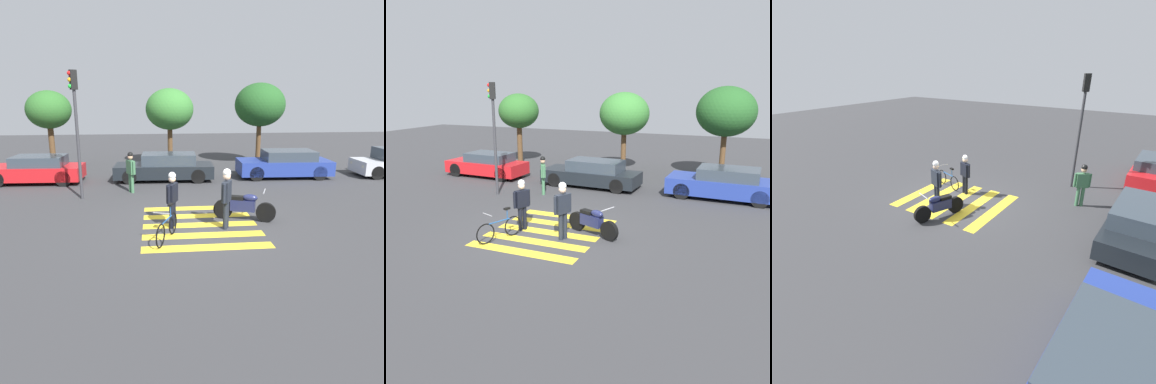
% 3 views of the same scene
% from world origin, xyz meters
% --- Properties ---
extents(ground_plane, '(60.00, 60.00, 0.00)m').
position_xyz_m(ground_plane, '(0.00, 0.00, 0.00)').
color(ground_plane, '#38383A').
extents(police_motorcycle, '(1.95, 0.95, 1.04)m').
position_xyz_m(police_motorcycle, '(1.49, 0.34, 0.46)').
color(police_motorcycle, black).
rests_on(police_motorcycle, ground_plane).
extents(leaning_bicycle, '(0.70, 1.61, 0.99)m').
position_xyz_m(leaning_bicycle, '(-1.08, -1.17, 0.37)').
color(leaning_bicycle, black).
rests_on(leaning_bicycle, ground_plane).
extents(officer_on_foot, '(0.39, 0.64, 1.87)m').
position_xyz_m(officer_on_foot, '(0.75, -0.37, 1.09)').
color(officer_on_foot, '#1E232D').
rests_on(officer_on_foot, ground_plane).
extents(officer_by_motorcycle, '(0.38, 0.61, 1.75)m').
position_xyz_m(officer_by_motorcycle, '(-0.87, -0.11, 1.00)').
color(officer_by_motorcycle, black).
rests_on(officer_by_motorcycle, ground_plane).
extents(pedestrian_bystander, '(0.41, 0.58, 1.73)m').
position_xyz_m(pedestrian_bystander, '(-2.40, 4.35, 0.99)').
color(pedestrian_bystander, '#3F724C').
rests_on(pedestrian_bystander, ground_plane).
extents(crosswalk_stripes, '(3.59, 4.05, 0.01)m').
position_xyz_m(crosswalk_stripes, '(0.00, 0.00, 0.00)').
color(crosswalk_stripes, yellow).
rests_on(crosswalk_stripes, ground_plane).
extents(car_red_convertible, '(4.36, 1.91, 1.28)m').
position_xyz_m(car_red_convertible, '(-6.91, 6.57, 0.63)').
color(car_red_convertible, black).
rests_on(car_red_convertible, ground_plane).
extents(car_black_suv, '(4.75, 1.89, 1.31)m').
position_xyz_m(car_black_suv, '(-0.89, 6.56, 0.63)').
color(car_black_suv, black).
rests_on(car_black_suv, ground_plane).
extents(car_blue_hatchback, '(4.64, 2.06, 1.36)m').
position_xyz_m(car_blue_hatchback, '(5.10, 6.71, 0.66)').
color(car_blue_hatchback, black).
rests_on(car_blue_hatchback, ground_plane).
extents(traffic_light_pole, '(0.36, 0.33, 4.89)m').
position_xyz_m(traffic_light_pole, '(-4.31, 3.52, 3.23)').
color(traffic_light_pole, '#38383D').
rests_on(traffic_light_pole, ground_plane).
extents(street_tree_near, '(2.44, 2.44, 4.29)m').
position_xyz_m(street_tree_near, '(-7.15, 10.40, 3.22)').
color(street_tree_near, brown).
rests_on(street_tree_near, ground_plane).
extents(street_tree_mid, '(2.72, 2.72, 4.42)m').
position_xyz_m(street_tree_mid, '(-0.49, 10.40, 3.24)').
color(street_tree_mid, brown).
rests_on(street_tree_mid, ground_plane).
extents(street_tree_far, '(2.92, 2.92, 4.74)m').
position_xyz_m(street_tree_far, '(4.75, 10.40, 3.48)').
color(street_tree_far, brown).
rests_on(street_tree_far, ground_plane).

